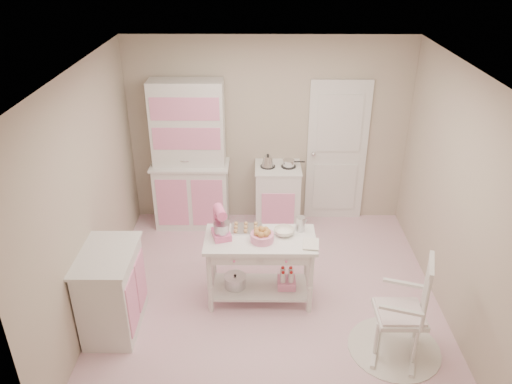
% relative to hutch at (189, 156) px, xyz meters
% --- Properties ---
extents(room_shell, '(3.84, 3.84, 2.62)m').
position_rel_hutch_xyz_m(room_shell, '(1.07, -1.66, 0.61)').
color(room_shell, pink).
rests_on(room_shell, ground).
extents(door, '(0.82, 0.05, 2.04)m').
position_rel_hutch_xyz_m(door, '(2.02, 0.21, -0.02)').
color(door, white).
rests_on(door, ground).
extents(hutch, '(1.06, 0.50, 2.08)m').
position_rel_hutch_xyz_m(hutch, '(0.00, 0.00, 0.00)').
color(hutch, white).
rests_on(hutch, ground).
extents(stove, '(0.62, 0.57, 0.92)m').
position_rel_hutch_xyz_m(stove, '(1.20, -0.05, -0.58)').
color(stove, white).
rests_on(stove, ground).
extents(base_cabinet, '(0.54, 0.84, 0.92)m').
position_rel_hutch_xyz_m(base_cabinet, '(-0.56, -2.14, -0.58)').
color(base_cabinet, white).
rests_on(base_cabinet, ground).
extents(lace_rug, '(0.92, 0.92, 0.01)m').
position_rel_hutch_xyz_m(lace_rug, '(2.31, -2.45, -1.03)').
color(lace_rug, white).
rests_on(lace_rug, ground).
extents(rocking_chair, '(0.67, 0.83, 1.10)m').
position_rel_hutch_xyz_m(rocking_chair, '(2.31, -2.45, -0.49)').
color(rocking_chair, white).
rests_on(rocking_chair, ground).
extents(work_table, '(1.20, 0.60, 0.80)m').
position_rel_hutch_xyz_m(work_table, '(0.96, -1.66, -0.64)').
color(work_table, white).
rests_on(work_table, ground).
extents(stand_mixer, '(0.27, 0.33, 0.34)m').
position_rel_hutch_xyz_m(stand_mixer, '(0.54, -1.64, -0.07)').
color(stand_mixer, pink).
rests_on(stand_mixer, work_table).
extents(cookie_tray, '(0.34, 0.24, 0.02)m').
position_rel_hutch_xyz_m(cookie_tray, '(0.81, -1.48, -0.23)').
color(cookie_tray, silver).
rests_on(cookie_tray, work_table).
extents(bread_basket, '(0.25, 0.25, 0.09)m').
position_rel_hutch_xyz_m(bread_basket, '(0.98, -1.71, -0.19)').
color(bread_basket, pink).
rests_on(bread_basket, work_table).
extents(mixing_bowl, '(0.22, 0.22, 0.07)m').
position_rel_hutch_xyz_m(mixing_bowl, '(1.22, -1.58, -0.21)').
color(mixing_bowl, white).
rests_on(mixing_bowl, work_table).
extents(metal_pitcher, '(0.10, 0.10, 0.17)m').
position_rel_hutch_xyz_m(metal_pitcher, '(1.40, -1.50, -0.16)').
color(metal_pitcher, silver).
rests_on(metal_pitcher, work_table).
extents(recipe_book, '(0.19, 0.24, 0.02)m').
position_rel_hutch_xyz_m(recipe_book, '(1.41, -1.78, -0.23)').
color(recipe_book, white).
rests_on(recipe_book, work_table).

